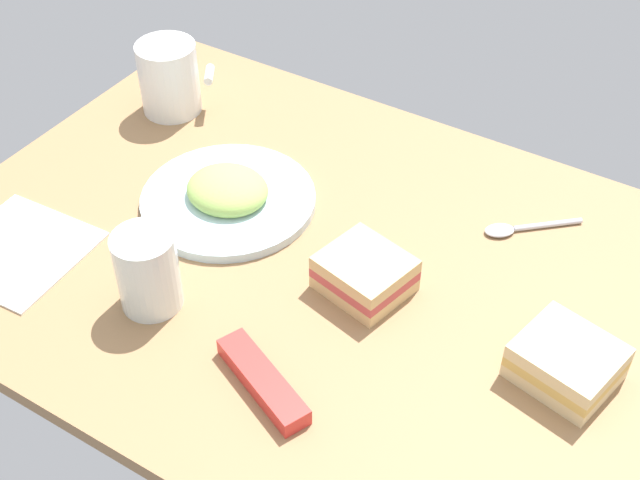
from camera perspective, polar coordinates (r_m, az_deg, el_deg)
tabletop at (r=100.44cm, az=0.00°, el=-1.68°), size 90.00×64.00×2.00cm
plate_of_food at (r=106.96cm, az=-6.07°, el=2.91°), size 21.56×21.56×4.21cm
coffee_mug_black at (r=122.81cm, az=-9.89°, el=10.52°), size 10.32×8.95×10.08cm
sandwich_main at (r=89.90cm, az=15.90°, el=-7.73°), size 11.05×10.33×4.40cm
sandwich_side at (r=95.04cm, az=2.96°, el=-2.23°), size 10.72×10.04×4.40cm
glass_of_milk at (r=93.93cm, az=-11.23°, el=-2.28°), size 6.76×6.76×9.35cm
spoon at (r=105.78cm, az=12.88°, el=0.76°), size 10.05×9.23×0.80cm
snack_bar at (r=86.78cm, az=-3.79°, el=-9.23°), size 12.98×7.96×2.00cm
paper_napkin at (r=106.53cm, az=-19.24°, el=-0.66°), size 15.62×15.62×0.30cm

